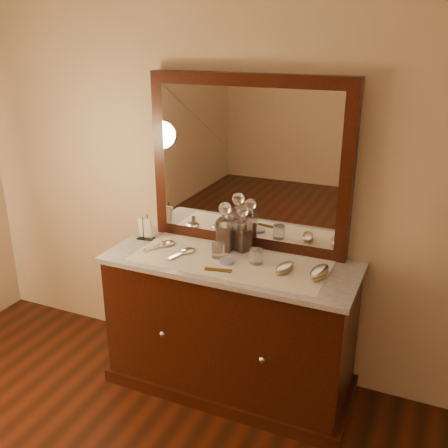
{
  "coord_description": "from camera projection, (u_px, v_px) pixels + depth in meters",
  "views": [
    {
      "loc": [
        1.02,
        -0.46,
        2.05
      ],
      "look_at": [
        0.0,
        1.85,
        1.1
      ],
      "focal_mm": 40.83,
      "sensor_mm": 36.0,
      "label": 1
    }
  ],
  "objects": [
    {
      "name": "dresser_cabinet",
      "position": [
        231.0,
        327.0,
        3.03
      ],
      "size": [
        1.4,
        0.55,
        0.82
      ],
      "primitive_type": "cube",
      "color": "black",
      "rests_on": "floor"
    },
    {
      "name": "dresser_plinth",
      "position": [
        230.0,
        378.0,
        3.16
      ],
      "size": [
        1.46,
        0.59,
        0.08
      ],
      "primitive_type": "cube",
      "color": "black",
      "rests_on": "floor"
    },
    {
      "name": "knob_left",
      "position": [
        163.0,
        334.0,
        2.89
      ],
      "size": [
        0.04,
        0.04,
        0.04
      ],
      "primitive_type": "sphere",
      "color": "silver",
      "rests_on": "dresser_cabinet"
    },
    {
      "name": "knob_right",
      "position": [
        262.0,
        360.0,
        2.66
      ],
      "size": [
        0.04,
        0.04,
        0.04
      ],
      "primitive_type": "sphere",
      "color": "silver",
      "rests_on": "dresser_cabinet"
    },
    {
      "name": "marble_top",
      "position": [
        231.0,
        262.0,
        2.88
      ],
      "size": [
        1.44,
        0.59,
        0.03
      ],
      "primitive_type": "cube",
      "color": "silver",
      "rests_on": "dresser_cabinet"
    },
    {
      "name": "mirror_frame",
      "position": [
        248.0,
        164.0,
        2.91
      ],
      "size": [
        1.2,
        0.08,
        1.0
      ],
      "primitive_type": "cube",
      "color": "black",
      "rests_on": "marble_top"
    },
    {
      "name": "mirror_glass",
      "position": [
        246.0,
        165.0,
        2.88
      ],
      "size": [
        1.06,
        0.01,
        0.86
      ],
      "primitive_type": "cube",
      "color": "white",
      "rests_on": "marble_top"
    },
    {
      "name": "lace_runner",
      "position": [
        230.0,
        261.0,
        2.86
      ],
      "size": [
        1.1,
        0.45,
        0.0
      ],
      "primitive_type": "cube",
      "color": "silver",
      "rests_on": "marble_top"
    },
    {
      "name": "pin_dish",
      "position": [
        226.0,
        262.0,
        2.83
      ],
      "size": [
        0.09,
        0.09,
        0.01
      ],
      "primitive_type": "cylinder",
      "rotation": [
        0.0,
        0.0,
        0.06
      ],
      "color": "white",
      "rests_on": "lace_runner"
    },
    {
      "name": "comb",
      "position": [
        218.0,
        270.0,
        2.73
      ],
      "size": [
        0.15,
        0.05,
        0.01
      ],
      "primitive_type": "cube",
      "rotation": [
        0.0,
        0.0,
        0.18
      ],
      "color": "brown",
      "rests_on": "lace_runner"
    },
    {
      "name": "napkin_rack",
      "position": [
        146.0,
        230.0,
        3.15
      ],
      "size": [
        0.11,
        0.07,
        0.15
      ],
      "color": "black",
      "rests_on": "marble_top"
    },
    {
      "name": "decanter_left",
      "position": [
        225.0,
        232.0,
        2.96
      ],
      "size": [
        0.1,
        0.1,
        0.29
      ],
      "color": "maroon",
      "rests_on": "lace_runner"
    },
    {
      "name": "decanter_right",
      "position": [
        242.0,
        233.0,
        2.95
      ],
      "size": [
        0.11,
        0.11,
        0.28
      ],
      "color": "maroon",
      "rests_on": "lace_runner"
    },
    {
      "name": "brush_near",
      "position": [
        284.0,
        268.0,
        2.72
      ],
      "size": [
        0.1,
        0.16,
        0.04
      ],
      "color": "#9D8C60",
      "rests_on": "lace_runner"
    },
    {
      "name": "brush_far",
      "position": [
        319.0,
        272.0,
        2.66
      ],
      "size": [
        0.1,
        0.19,
        0.05
      ],
      "color": "#9D8C60",
      "rests_on": "lace_runner"
    },
    {
      "name": "hand_mirror_outer",
      "position": [
        164.0,
        244.0,
        3.05
      ],
      "size": [
        0.15,
        0.22,
        0.02
      ],
      "color": "silver",
      "rests_on": "lace_runner"
    },
    {
      "name": "hand_mirror_inner",
      "position": [
        185.0,
        252.0,
        2.95
      ],
      "size": [
        0.11,
        0.21,
        0.02
      ],
      "color": "silver",
      "rests_on": "lace_runner"
    },
    {
      "name": "tumblers",
      "position": [
        237.0,
        253.0,
        2.85
      ],
      "size": [
        0.3,
        0.08,
        0.08
      ],
      "color": "white",
      "rests_on": "lace_runner"
    }
  ]
}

